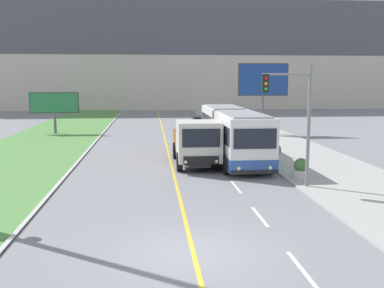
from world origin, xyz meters
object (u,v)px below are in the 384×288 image
at_px(city_bus, 232,133).
at_px(traffic_light_mast, 295,111).
at_px(billboard_large, 263,82).
at_px(planter_round_second, 274,153).
at_px(dump_truck, 197,144).
at_px(billboard_small, 54,104).
at_px(planter_round_third, 257,142).
at_px(car_distant, 201,124).
at_px(planter_round_near, 301,169).

distance_m(city_bus, traffic_light_mast, 8.47).
bearing_deg(billboard_large, planter_round_second, -101.07).
bearing_deg(billboard_large, dump_truck, -116.73).
bearing_deg(billboard_large, billboard_small, 174.21).
xyz_separation_m(billboard_large, billboard_small, (-18.87, 1.91, -1.98)).
relative_size(billboard_small, planter_round_third, 4.36).
bearing_deg(billboard_large, city_bus, -112.30).
relative_size(car_distant, billboard_large, 0.67).
height_order(billboard_small, planter_round_second, billboard_small).
xyz_separation_m(city_bus, billboard_small, (-13.86, 14.11, 1.17)).
bearing_deg(car_distant, planter_round_second, -81.16).
distance_m(city_bus, planter_round_third, 4.14).
relative_size(planter_round_near, planter_round_third, 1.01).
distance_m(city_bus, dump_truck, 3.75).
relative_size(car_distant, planter_round_third, 4.26).
distance_m(car_distant, traffic_light_mast, 23.49).
bearing_deg(billboard_large, planter_round_near, -98.28).
bearing_deg(traffic_light_mast, car_distant, 94.08).
bearing_deg(planter_round_second, city_bus, 144.30).
height_order(city_bus, planter_round_second, city_bus).
bearing_deg(traffic_light_mast, planter_round_near, 59.84).
distance_m(city_bus, car_distant, 15.17).
bearing_deg(planter_round_near, billboard_large, 81.72).
xyz_separation_m(car_distant, billboard_small, (-13.54, -1.02, 2.06)).
bearing_deg(dump_truck, planter_round_second, 13.00).
bearing_deg(planter_round_second, planter_round_near, -90.15).
distance_m(city_bus, planter_round_near, 6.97).
relative_size(traffic_light_mast, billboard_small, 1.27).
xyz_separation_m(city_bus, planter_round_third, (2.40, 3.20, -1.05)).
height_order(city_bus, planter_round_third, city_bus).
bearing_deg(traffic_light_mast, planter_round_third, 84.65).
xyz_separation_m(car_distant, planter_round_near, (2.60, -21.64, -0.16)).
distance_m(dump_truck, planter_round_third, 7.78).
distance_m(car_distant, planter_round_second, 16.99).
bearing_deg(billboard_large, planter_round_third, -106.13).
bearing_deg(billboard_small, traffic_light_mast, -55.64).
xyz_separation_m(billboard_large, planter_round_second, (-2.71, -13.85, -4.18)).
xyz_separation_m(traffic_light_mast, planter_round_third, (1.06, 11.32, -3.05)).
bearing_deg(dump_truck, traffic_light_mast, -54.15).
bearing_deg(traffic_light_mast, dump_truck, 125.85).
relative_size(dump_truck, planter_round_third, 6.81).
distance_m(car_distant, billboard_small, 13.74).
distance_m(billboard_small, planter_round_near, 26.28).
bearing_deg(planter_round_second, dump_truck, -167.00).
distance_m(billboard_large, billboard_small, 19.06).
relative_size(car_distant, planter_round_near, 4.23).
bearing_deg(planter_round_near, billboard_small, 128.06).
distance_m(traffic_light_mast, billboard_large, 20.68).
height_order(car_distant, billboard_small, billboard_small).
bearing_deg(city_bus, traffic_light_mast, -80.62).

